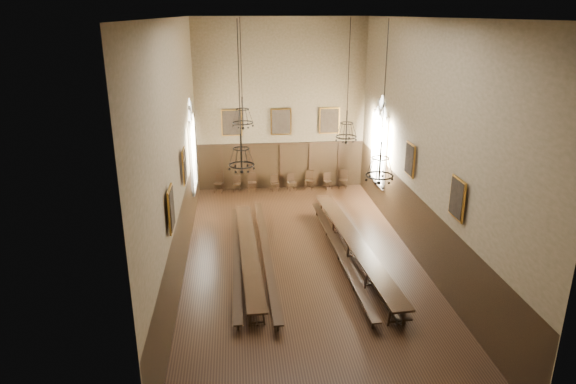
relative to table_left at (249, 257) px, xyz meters
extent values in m
cube|color=black|center=(2.07, 0.13, -0.36)|extent=(9.00, 18.00, 0.02)
cube|color=black|center=(2.07, 0.13, 8.66)|extent=(9.00, 18.00, 0.02)
cube|color=#867052|center=(2.07, 9.14, 4.15)|extent=(9.00, 0.02, 9.00)
cube|color=#867052|center=(2.07, -8.88, 4.15)|extent=(9.00, 0.02, 9.00)
cube|color=#867052|center=(-2.44, 0.13, 4.15)|extent=(0.02, 18.00, 9.00)
cube|color=#867052|center=(6.58, 0.13, 4.15)|extent=(0.02, 18.00, 9.00)
cube|color=black|center=(0.00, 0.00, 0.32)|extent=(0.89, 9.03, 0.06)
cube|color=black|center=(4.11, 0.14, 0.41)|extent=(1.38, 10.31, 0.07)
cube|color=black|center=(-0.47, 0.15, 0.05)|extent=(0.31, 9.56, 0.05)
cube|color=black|center=(0.68, 0.33, 0.09)|extent=(0.43, 10.31, 0.05)
cube|color=black|center=(3.51, 0.10, 0.08)|extent=(0.57, 10.20, 0.05)
cube|color=black|center=(4.56, 0.23, 0.09)|extent=(0.39, 10.32, 0.05)
cube|color=black|center=(-1.35, 8.66, 0.14)|extent=(0.57, 0.57, 0.05)
cube|color=black|center=(-1.35, 8.85, 0.41)|extent=(0.45, 0.18, 0.54)
cube|color=black|center=(-0.37, 8.67, 0.06)|extent=(0.41, 0.41, 0.05)
cube|color=black|center=(-0.37, 8.83, 0.29)|extent=(0.39, 0.06, 0.46)
cube|color=black|center=(0.46, 8.63, 0.12)|extent=(0.46, 0.46, 0.05)
cube|color=black|center=(0.46, 8.82, 0.39)|extent=(0.44, 0.06, 0.53)
cube|color=black|center=(1.67, 8.59, 0.06)|extent=(0.44, 0.44, 0.05)
cube|color=black|center=(1.67, 8.76, 0.29)|extent=(0.39, 0.10, 0.46)
cube|color=black|center=(2.60, 8.59, 0.10)|extent=(0.52, 0.52, 0.05)
cube|color=black|center=(2.60, 8.77, 0.35)|extent=(0.42, 0.15, 0.50)
cube|color=black|center=(3.57, 8.67, 0.13)|extent=(0.57, 0.57, 0.05)
cube|color=black|center=(3.57, 8.86, 0.40)|extent=(0.44, 0.18, 0.54)
cube|color=black|center=(4.61, 8.61, 0.07)|extent=(0.46, 0.46, 0.05)
cube|color=black|center=(4.61, 8.78, 0.30)|extent=(0.39, 0.12, 0.47)
cube|color=black|center=(5.46, 8.66, 0.12)|extent=(0.56, 0.56, 0.05)
cube|color=black|center=(5.46, 8.85, 0.39)|extent=(0.43, 0.18, 0.53)
cylinder|color=black|center=(-0.03, 3.03, 7.13)|extent=(0.03, 0.03, 3.03)
torus|color=black|center=(-0.03, 3.03, 4.56)|extent=(0.86, 0.86, 0.05)
torus|color=black|center=(-0.03, 3.03, 5.11)|extent=(0.54, 0.54, 0.04)
cylinder|color=black|center=(-0.03, 3.03, 5.01)|extent=(0.06, 0.06, 1.21)
cylinder|color=black|center=(4.28, 3.03, 6.82)|extent=(0.03, 0.03, 3.66)
torus|color=black|center=(4.28, 3.03, 3.87)|extent=(0.90, 0.90, 0.05)
torus|color=black|center=(4.28, 3.03, 4.45)|extent=(0.57, 0.57, 0.04)
cylinder|color=black|center=(4.28, 3.03, 4.35)|extent=(0.06, 0.06, 1.27)
cylinder|color=black|center=(-0.19, -2.34, 6.99)|extent=(0.03, 0.03, 3.32)
torus|color=black|center=(-0.19, -2.34, 4.33)|extent=(0.81, 0.81, 0.05)
torus|color=black|center=(-0.19, -2.34, 4.85)|extent=(0.51, 0.51, 0.04)
cylinder|color=black|center=(-0.19, -2.34, 4.76)|extent=(0.06, 0.06, 1.14)
cylinder|color=black|center=(4.13, -2.65, 6.84)|extent=(0.03, 0.03, 3.61)
torus|color=black|center=(4.13, -2.65, 3.94)|extent=(0.89, 0.89, 0.05)
torus|color=black|center=(4.13, -2.65, 4.52)|extent=(0.56, 0.56, 0.04)
cylinder|color=black|center=(4.13, -2.65, 4.41)|extent=(0.06, 0.06, 1.25)
cube|color=#C4882F|center=(-0.53, 9.01, 3.35)|extent=(1.10, 0.12, 1.40)
cube|color=black|center=(-0.53, 9.01, 3.35)|extent=(0.98, 0.02, 1.28)
cube|color=#C4882F|center=(2.07, 9.01, 3.35)|extent=(1.10, 0.12, 1.40)
cube|color=black|center=(2.07, 9.01, 3.35)|extent=(0.98, 0.02, 1.28)
cube|color=#C4882F|center=(4.67, 9.01, 3.35)|extent=(1.10, 0.12, 1.40)
cube|color=black|center=(4.67, 9.01, 3.35)|extent=(0.98, 0.02, 1.28)
cube|color=#C4882F|center=(-2.31, 1.13, 3.35)|extent=(0.12, 1.00, 1.30)
cube|color=black|center=(-2.31, 1.13, 3.35)|extent=(0.02, 0.88, 1.18)
cube|color=#C4882F|center=(-2.31, -3.37, 3.35)|extent=(0.12, 1.00, 1.30)
cube|color=black|center=(-2.31, -3.37, 3.35)|extent=(0.02, 0.88, 1.18)
cube|color=#C4882F|center=(6.45, 1.13, 3.35)|extent=(0.12, 1.00, 1.30)
cube|color=black|center=(6.45, 1.13, 3.35)|extent=(0.02, 0.88, 1.18)
cube|color=#C4882F|center=(6.45, -3.37, 3.35)|extent=(0.12, 1.00, 1.30)
cube|color=black|center=(6.45, -3.37, 3.35)|extent=(0.02, 0.88, 1.18)
camera|label=1|loc=(-0.34, -17.71, 8.80)|focal=32.00mm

